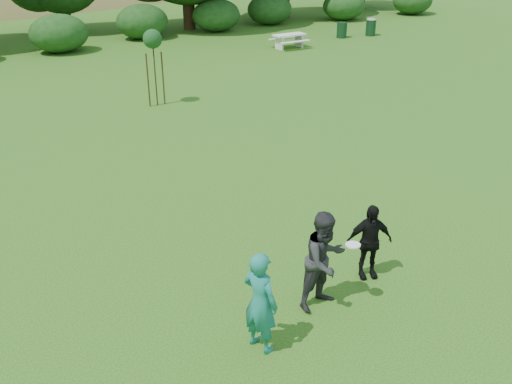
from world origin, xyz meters
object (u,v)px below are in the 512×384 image
Objects in this scene: player_teal at (260,302)px; trash_can_near at (342,30)px; player_black at (369,242)px; picnic_table at (289,39)px; sapling at (153,41)px; player_grey at (325,260)px; trash_can_lidded at (371,27)px.

trash_can_near is at bearing -59.04° from player_teal.
player_black is 22.18m from picnic_table.
picnic_table is at bearing 31.28° from sapling.
player_teal is 2.02× the size of trash_can_near.
player_teal is 0.96× the size of player_grey.
player_teal is 14.26m from sapling.
player_grey is at bearing -129.42° from trash_can_near.
picnic_table is (11.08, 19.21, -0.27)m from player_black.
player_black is 1.75× the size of trash_can_near.
picnic_table is (12.40, 19.51, -0.43)m from player_grey.
player_grey is at bearing -93.19° from player_teal.
player_grey is 0.67× the size of sapling.
trash_can_lidded is (1.94, -0.36, 0.09)m from trash_can_near.
player_grey is at bearing -133.04° from trash_can_lidded.
player_black is (2.91, 0.71, -0.12)m from player_teal.
trash_can_near is (15.48, 20.13, -0.34)m from player_black.
player_teal is 1.16× the size of player_black.
player_teal reaches higher than trash_can_near.
player_grey reaches higher than trash_can_near.
picnic_table is (10.28, 6.24, -1.90)m from sapling.
trash_can_lidded is at bearing 4.99° from picnic_table.
player_teal is at bearing -131.43° from trash_can_near.
sapling reaches higher than player_black.
player_grey is 23.12m from picnic_table.
trash_can_lidded is at bearing 69.91° from player_black.
player_black is 0.87× the size of picnic_table.
trash_can_near is 4.49m from picnic_table.
player_black is at bearing -131.39° from trash_can_lidded.
player_black reaches higher than picnic_table.
trash_can_near is (18.39, 20.84, -0.46)m from player_teal.
sapling is at bearing -153.98° from trash_can_near.
player_black is 1.50× the size of trash_can_lidded.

